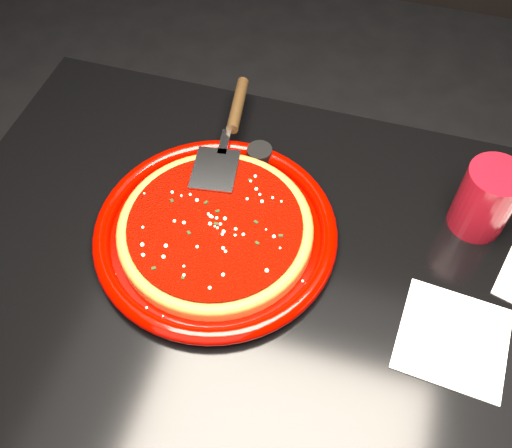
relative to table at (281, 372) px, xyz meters
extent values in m
cube|color=black|center=(0.00, 0.00, -0.38)|extent=(4.00, 4.00, 0.01)
cube|color=black|center=(0.00, 0.00, 0.00)|extent=(1.20, 0.80, 0.75)
cylinder|color=#720300|center=(-0.14, 0.05, 0.39)|extent=(0.52, 0.52, 0.03)
cylinder|color=brown|center=(-0.14, 0.05, 0.39)|extent=(0.42, 0.42, 0.02)
torus|color=brown|center=(-0.14, 0.05, 0.40)|extent=(0.42, 0.42, 0.02)
cylinder|color=#6C0600|center=(-0.14, 0.05, 0.41)|extent=(0.37, 0.37, 0.01)
cylinder|color=maroon|center=(0.27, 0.20, 0.44)|extent=(0.10, 0.10, 0.13)
cube|color=white|center=(0.25, -0.02, 0.38)|extent=(0.17, 0.17, 0.00)
cylinder|color=black|center=(-0.12, 0.23, 0.39)|extent=(0.06, 0.06, 0.03)
camera|label=1|loc=(0.07, -0.44, 1.16)|focal=40.00mm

